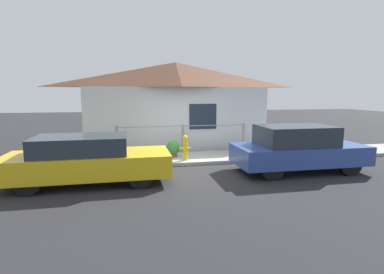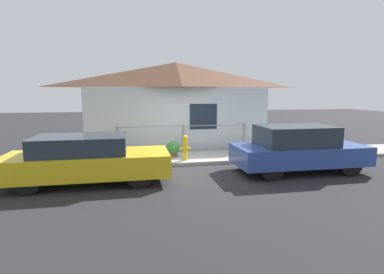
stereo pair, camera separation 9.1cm
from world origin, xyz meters
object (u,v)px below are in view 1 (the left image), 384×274
object	(u,v)px
car_right	(298,149)
potted_plant_corner	(270,143)
potted_plant_near_hydrant	(173,148)
potted_plant_by_fence	(116,150)
fire_hydrant	(185,147)
car_left	(87,160)

from	to	relation	value
car_right	potted_plant_corner	xyz separation A→B (m)	(0.45, 2.69, -0.28)
potted_plant_near_hydrant	potted_plant_by_fence	world-z (taller)	potted_plant_near_hydrant
car_right	fire_hydrant	bearing A→B (deg)	151.16
fire_hydrant	potted_plant_corner	world-z (taller)	fire_hydrant
car_left	fire_hydrant	bearing A→B (deg)	30.73
fire_hydrant	potted_plant_corner	size ratio (longest dim) A/B	1.49
potted_plant_by_fence	potted_plant_near_hydrant	bearing A→B (deg)	-7.25
potted_plant_near_hydrant	potted_plant_corner	xyz separation A→B (m)	(3.87, 0.36, -0.00)
potted_plant_by_fence	fire_hydrant	bearing A→B (deg)	-20.51
car_left	fire_hydrant	distance (m)	3.38
potted_plant_near_hydrant	potted_plant_corner	world-z (taller)	potted_plant_near_hydrant
car_right	potted_plant_corner	size ratio (longest dim) A/B	6.86
fire_hydrant	potted_plant_near_hydrant	xyz separation A→B (m)	(-0.32, 0.60, -0.13)
car_left	car_right	bearing A→B (deg)	-0.06
car_right	potted_plant_corner	distance (m)	2.74
car_right	car_left	bearing A→B (deg)	-179.67
car_right	potted_plant_corner	world-z (taller)	car_right
car_right	potted_plant_near_hydrant	bearing A→B (deg)	146.03
car_left	fire_hydrant	world-z (taller)	car_left
fire_hydrant	potted_plant_by_fence	size ratio (longest dim) A/B	1.73
fire_hydrant	potted_plant_by_fence	distance (m)	2.44
fire_hydrant	potted_plant_near_hydrant	bearing A→B (deg)	117.95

